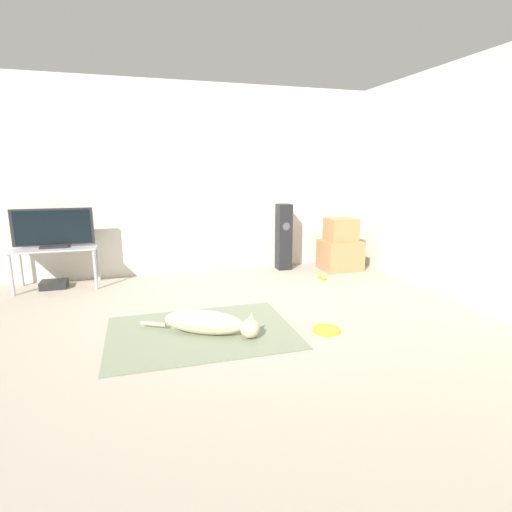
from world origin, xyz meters
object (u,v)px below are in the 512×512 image
(frisbee, at_px, (326,330))
(tv, at_px, (53,228))
(cardboard_box_upper, at_px, (341,229))
(floor_speaker, at_px, (284,237))
(tennis_ball_by_boxes, at_px, (320,275))
(game_console, at_px, (54,284))
(tennis_ball_near_speaker, at_px, (323,277))
(dog, at_px, (210,323))
(tv_stand, at_px, (56,253))
(cardboard_box_lower, at_px, (340,255))

(frisbee, xyz_separation_m, tv, (-2.55, 2.16, 0.72))
(cardboard_box_upper, bearing_deg, tv, 177.77)
(floor_speaker, xyz_separation_m, tennis_ball_by_boxes, (0.30, -0.61, -0.44))
(cardboard_box_upper, bearing_deg, frisbee, -120.83)
(game_console, bearing_deg, tv, 7.97)
(cardboard_box_upper, height_order, tennis_ball_near_speaker, cardboard_box_upper)
(frisbee, distance_m, tv, 3.42)
(floor_speaker, bearing_deg, frisbee, -100.63)
(dog, bearing_deg, frisbee, -11.34)
(frisbee, distance_m, tennis_ball_near_speaker, 1.71)
(tv_stand, distance_m, tv, 0.29)
(floor_speaker, bearing_deg, cardboard_box_upper, -17.73)
(tennis_ball_near_speaker, bearing_deg, tv_stand, 169.44)
(tv, relative_size, game_console, 3.01)
(cardboard_box_lower, height_order, tv, tv)
(cardboard_box_upper, relative_size, floor_speaker, 0.43)
(tv, distance_m, tennis_ball_near_speaker, 3.40)
(tv_stand, xyz_separation_m, game_console, (-0.06, -0.01, -0.39))
(frisbee, bearing_deg, cardboard_box_lower, 59.11)
(tennis_ball_by_boxes, distance_m, tennis_ball_near_speaker, 0.11)
(cardboard_box_upper, xyz_separation_m, floor_speaker, (-0.78, 0.25, -0.11))
(cardboard_box_lower, xyz_separation_m, tv_stand, (-3.75, 0.15, 0.23))
(tv_stand, bearing_deg, floor_speaker, 2.03)
(tv_stand, bearing_deg, game_console, -174.71)
(cardboard_box_upper, distance_m, floor_speaker, 0.82)
(cardboard_box_lower, xyz_separation_m, game_console, (-3.81, 0.15, -0.16))
(dog, height_order, game_console, dog)
(cardboard_box_upper, height_order, tennis_ball_by_boxes, cardboard_box_upper)
(tv_stand, distance_m, tennis_ball_near_speaker, 3.35)
(tv, xyz_separation_m, tennis_ball_near_speaker, (3.27, -0.61, -0.70))
(cardboard_box_upper, relative_size, game_console, 1.36)
(cardboard_box_upper, relative_size, tv_stand, 0.43)
(floor_speaker, bearing_deg, cardboard_box_lower, -18.24)
(cardboard_box_lower, relative_size, floor_speaker, 0.58)
(frisbee, xyz_separation_m, cardboard_box_lower, (1.20, 2.01, 0.20))
(frisbee, distance_m, floor_speaker, 2.35)
(cardboard_box_upper, xyz_separation_m, game_console, (-3.81, 0.14, -0.54))
(cardboard_box_lower, bearing_deg, floor_speaker, 161.76)
(cardboard_box_lower, distance_m, tennis_ball_near_speaker, 0.69)
(tennis_ball_by_boxes, xyz_separation_m, game_console, (-3.33, 0.50, 0.01))
(floor_speaker, relative_size, tennis_ball_near_speaker, 14.31)
(tennis_ball_by_boxes, bearing_deg, cardboard_box_lower, 36.01)
(cardboard_box_upper, xyz_separation_m, tennis_ball_by_boxes, (-0.48, -0.36, -0.55))
(frisbee, distance_m, game_console, 3.38)
(frisbee, bearing_deg, game_console, 140.42)
(cardboard_box_lower, bearing_deg, tv, 177.66)
(floor_speaker, relative_size, game_console, 3.15)
(cardboard_box_lower, xyz_separation_m, tv, (-3.75, 0.15, 0.52))
(game_console, bearing_deg, tennis_ball_near_speaker, -10.29)
(floor_speaker, distance_m, tennis_ball_near_speaker, 0.89)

